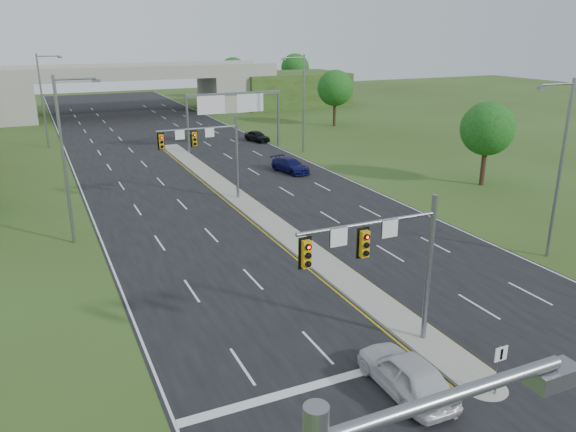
# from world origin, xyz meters

# --- Properties ---
(ground) EXTENTS (240.00, 240.00, 0.00)m
(ground) POSITION_xyz_m (0.00, 0.00, 0.00)
(ground) COLOR #334418
(ground) RESTS_ON ground
(road) EXTENTS (24.00, 160.00, 0.02)m
(road) POSITION_xyz_m (0.00, 35.00, 0.01)
(road) COLOR black
(road) RESTS_ON ground
(median) EXTENTS (2.00, 54.00, 0.16)m
(median) POSITION_xyz_m (0.00, 23.00, 0.10)
(median) COLOR gray
(median) RESTS_ON road
(median_nose) EXTENTS (2.00, 2.00, 0.16)m
(median_nose) POSITION_xyz_m (0.00, -4.00, 0.10)
(median_nose) COLOR gray
(median_nose) RESTS_ON road
(lane_markings) EXTENTS (23.72, 160.00, 0.01)m
(lane_markings) POSITION_xyz_m (-0.60, 28.91, 0.02)
(lane_markings) COLOR gold
(lane_markings) RESTS_ON road
(signal_mast_near) EXTENTS (6.62, 0.60, 7.00)m
(signal_mast_near) POSITION_xyz_m (-2.26, -0.07, 4.73)
(signal_mast_near) COLOR slate
(signal_mast_near) RESTS_ON ground
(signal_mast_far) EXTENTS (6.62, 0.60, 7.00)m
(signal_mast_far) POSITION_xyz_m (-2.26, 24.93, 4.73)
(signal_mast_far) COLOR slate
(signal_mast_far) RESTS_ON ground
(keep_right_sign) EXTENTS (0.60, 0.13, 2.20)m
(keep_right_sign) POSITION_xyz_m (0.00, -4.53, 1.52)
(keep_right_sign) COLOR slate
(keep_right_sign) RESTS_ON ground
(sign_gantry) EXTENTS (11.58, 0.44, 6.67)m
(sign_gantry) POSITION_xyz_m (6.68, 44.92, 5.24)
(sign_gantry) COLOR slate
(sign_gantry) RESTS_ON ground
(overpass) EXTENTS (80.00, 14.00, 8.10)m
(overpass) POSITION_xyz_m (0.00, 80.00, 3.55)
(overpass) COLOR gray
(overpass) RESTS_ON ground
(lightpole_l_mid) EXTENTS (2.85, 0.25, 11.00)m
(lightpole_l_mid) POSITION_xyz_m (-13.30, 20.00, 6.10)
(lightpole_l_mid) COLOR slate
(lightpole_l_mid) RESTS_ON ground
(lightpole_l_far) EXTENTS (2.85, 0.25, 11.00)m
(lightpole_l_far) POSITION_xyz_m (-13.30, 55.00, 6.10)
(lightpole_l_far) COLOR slate
(lightpole_l_far) RESTS_ON ground
(lightpole_r_near) EXTENTS (2.85, 0.25, 11.00)m
(lightpole_r_near) POSITION_xyz_m (13.30, 5.00, 6.10)
(lightpole_r_near) COLOR slate
(lightpole_r_near) RESTS_ON ground
(lightpole_r_far) EXTENTS (2.85, 0.25, 11.00)m
(lightpole_r_far) POSITION_xyz_m (13.30, 40.00, 6.10)
(lightpole_r_far) COLOR slate
(lightpole_r_far) RESTS_ON ground
(tree_r_near) EXTENTS (4.80, 4.80, 7.60)m
(tree_r_near) POSITION_xyz_m (22.00, 20.00, 5.18)
(tree_r_near) COLOR #382316
(tree_r_near) RESTS_ON ground
(tree_r_mid) EXTENTS (5.20, 5.20, 8.12)m
(tree_r_mid) POSITION_xyz_m (26.00, 55.00, 5.51)
(tree_r_mid) COLOR #382316
(tree_r_mid) RESTS_ON ground
(tree_back_c) EXTENTS (5.60, 5.60, 8.32)m
(tree_back_c) POSITION_xyz_m (24.00, 94.00, 5.51)
(tree_back_c) COLOR #382316
(tree_back_c) RESTS_ON ground
(tree_back_d) EXTENTS (6.00, 6.00, 8.85)m
(tree_back_d) POSITION_xyz_m (38.00, 94.00, 5.84)
(tree_back_d) COLOR #382316
(tree_back_d) RESTS_ON ground
(car_white) EXTENTS (1.98, 4.88, 1.66)m
(car_white) POSITION_xyz_m (-3.04, -2.82, 0.85)
(car_white) COLOR silver
(car_white) RESTS_ON road
(car_far_b) EXTENTS (2.89, 5.04, 1.38)m
(car_far_b) POSITION_xyz_m (7.97, 31.69, 0.71)
(car_far_b) COLOR #0B0C44
(car_far_b) RESTS_ON road
(car_far_c) EXTENTS (2.54, 4.22, 1.34)m
(car_far_c) POSITION_xyz_m (11.00, 48.33, 0.69)
(car_far_c) COLOR black
(car_far_c) RESTS_ON road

